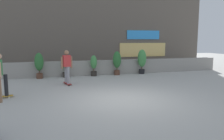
{
  "coord_description": "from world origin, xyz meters",
  "views": [
    {
      "loc": [
        -2.62,
        -7.49,
        2.18
      ],
      "look_at": [
        0.0,
        1.5,
        0.9
      ],
      "focal_mm": 35.13,
      "sensor_mm": 36.0,
      "label": 1
    }
  ],
  "objects_px": {
    "skater_by_wall_left": "(0,74)",
    "potted_plant_4": "(142,60)",
    "potted_plant_3": "(117,61)",
    "skater_mid_plaza": "(67,66)",
    "potted_plant_2": "(94,65)",
    "potted_plant_0": "(39,64)",
    "potted_plant_1": "(66,66)"
  },
  "relations": [
    {
      "from": "potted_plant_2",
      "to": "skater_mid_plaza",
      "type": "relative_size",
      "value": 0.75
    },
    {
      "from": "skater_by_wall_left",
      "to": "skater_mid_plaza",
      "type": "distance_m",
      "value": 3.24
    },
    {
      "from": "potted_plant_1",
      "to": "potted_plant_3",
      "type": "xyz_separation_m",
      "value": [
        3.17,
        -0.0,
        0.22
      ]
    },
    {
      "from": "potted_plant_3",
      "to": "skater_by_wall_left",
      "type": "relative_size",
      "value": 0.88
    },
    {
      "from": "potted_plant_1",
      "to": "skater_mid_plaza",
      "type": "bearing_deg",
      "value": -92.57
    },
    {
      "from": "potted_plant_0",
      "to": "potted_plant_3",
      "type": "height_order",
      "value": "potted_plant_3"
    },
    {
      "from": "potted_plant_0",
      "to": "skater_mid_plaza",
      "type": "xyz_separation_m",
      "value": [
        1.38,
        -2.22,
        0.09
      ]
    },
    {
      "from": "potted_plant_0",
      "to": "potted_plant_2",
      "type": "distance_m",
      "value": 3.16
    },
    {
      "from": "potted_plant_4",
      "to": "potted_plant_0",
      "type": "bearing_deg",
      "value": 180.0
    },
    {
      "from": "potted_plant_2",
      "to": "skater_by_wall_left",
      "type": "xyz_separation_m",
      "value": [
        -4.39,
        -4.14,
        0.25
      ]
    },
    {
      "from": "potted_plant_0",
      "to": "potted_plant_2",
      "type": "relative_size",
      "value": 1.16
    },
    {
      "from": "potted_plant_1",
      "to": "skater_mid_plaza",
      "type": "relative_size",
      "value": 0.72
    },
    {
      "from": "potted_plant_3",
      "to": "skater_by_wall_left",
      "type": "xyz_separation_m",
      "value": [
        -5.88,
        -4.14,
        0.08
      ]
    },
    {
      "from": "skater_mid_plaza",
      "to": "potted_plant_3",
      "type": "bearing_deg",
      "value": 34.12
    },
    {
      "from": "potted_plant_3",
      "to": "skater_mid_plaza",
      "type": "xyz_separation_m",
      "value": [
        -3.27,
        -2.22,
        0.08
      ]
    },
    {
      "from": "potted_plant_3",
      "to": "potted_plant_4",
      "type": "bearing_deg",
      "value": 0.0
    },
    {
      "from": "potted_plant_2",
      "to": "skater_mid_plaza",
      "type": "bearing_deg",
      "value": -128.79
    },
    {
      "from": "skater_mid_plaza",
      "to": "skater_by_wall_left",
      "type": "bearing_deg",
      "value": -143.63
    },
    {
      "from": "potted_plant_2",
      "to": "skater_mid_plaza",
      "type": "xyz_separation_m",
      "value": [
        -1.78,
        -2.22,
        0.25
      ]
    },
    {
      "from": "potted_plant_1",
      "to": "skater_by_wall_left",
      "type": "height_order",
      "value": "skater_by_wall_left"
    },
    {
      "from": "potted_plant_2",
      "to": "skater_by_wall_left",
      "type": "relative_size",
      "value": 0.75
    },
    {
      "from": "potted_plant_0",
      "to": "potted_plant_1",
      "type": "height_order",
      "value": "potted_plant_0"
    },
    {
      "from": "potted_plant_0",
      "to": "potted_plant_4",
      "type": "relative_size",
      "value": 0.93
    },
    {
      "from": "potted_plant_0",
      "to": "skater_mid_plaza",
      "type": "height_order",
      "value": "skater_mid_plaza"
    },
    {
      "from": "potted_plant_0",
      "to": "potted_plant_1",
      "type": "xyz_separation_m",
      "value": [
        1.48,
        0.0,
        -0.2
      ]
    },
    {
      "from": "skater_by_wall_left",
      "to": "potted_plant_4",
      "type": "bearing_deg",
      "value": 28.64
    },
    {
      "from": "potted_plant_0",
      "to": "potted_plant_4",
      "type": "xyz_separation_m",
      "value": [
        6.35,
        0.0,
        0.08
      ]
    },
    {
      "from": "potted_plant_3",
      "to": "potted_plant_4",
      "type": "distance_m",
      "value": 1.7
    },
    {
      "from": "skater_by_wall_left",
      "to": "potted_plant_3",
      "type": "bearing_deg",
      "value": 35.13
    },
    {
      "from": "potted_plant_2",
      "to": "skater_mid_plaza",
      "type": "height_order",
      "value": "skater_mid_plaza"
    },
    {
      "from": "skater_by_wall_left",
      "to": "potted_plant_1",
      "type": "bearing_deg",
      "value": 56.8
    },
    {
      "from": "potted_plant_2",
      "to": "skater_mid_plaza",
      "type": "distance_m",
      "value": 2.86
    }
  ]
}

